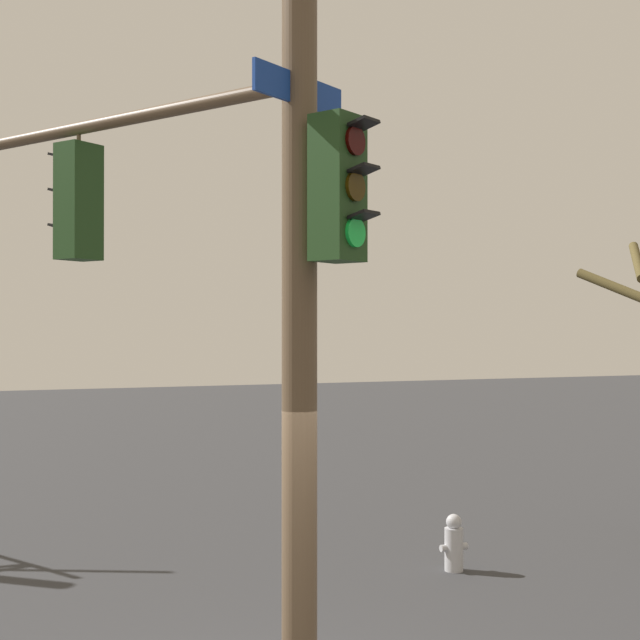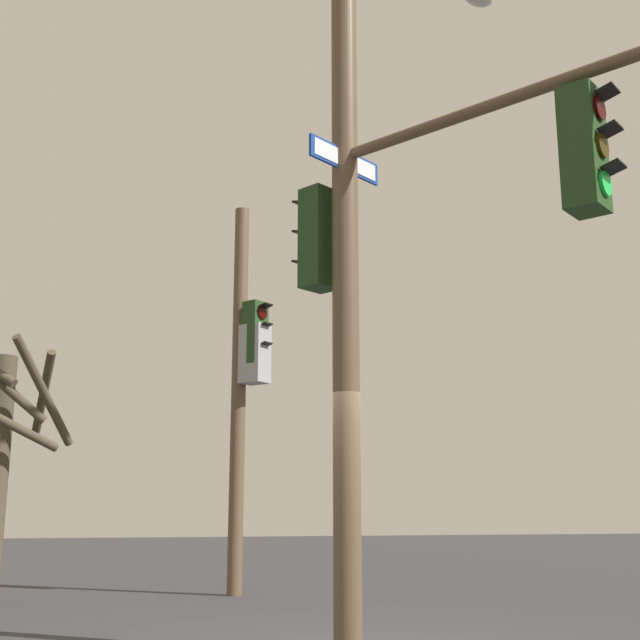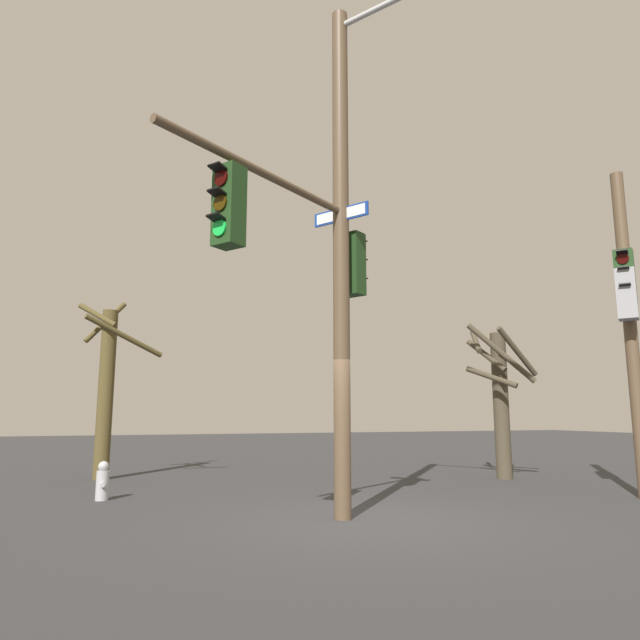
% 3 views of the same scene
% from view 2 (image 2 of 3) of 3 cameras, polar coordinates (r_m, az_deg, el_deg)
% --- Properties ---
extents(main_signal_pole_assembly, '(3.32, 5.23, 8.80)m').
position_cam_2_polar(main_signal_pole_assembly, '(8.96, 4.22, 9.21)').
color(main_signal_pole_assembly, brown).
rests_on(main_signal_pole_assembly, ground).
extents(secondary_pole_assembly, '(0.63, 0.71, 6.69)m').
position_cam_2_polar(secondary_pole_assembly, '(14.69, -5.05, -3.60)').
color(secondary_pole_assembly, brown).
rests_on(secondary_pole_assembly, ground).
extents(bare_tree_behind_pole, '(1.97, 1.91, 3.93)m').
position_cam_2_polar(bare_tree_behind_pole, '(14.04, -20.67, -8.77)').
color(bare_tree_behind_pole, '#483F2E').
rests_on(bare_tree_behind_pole, ground).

